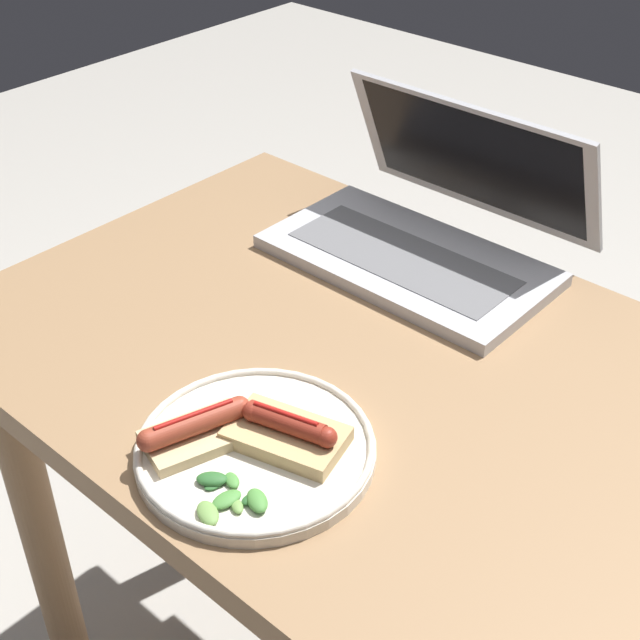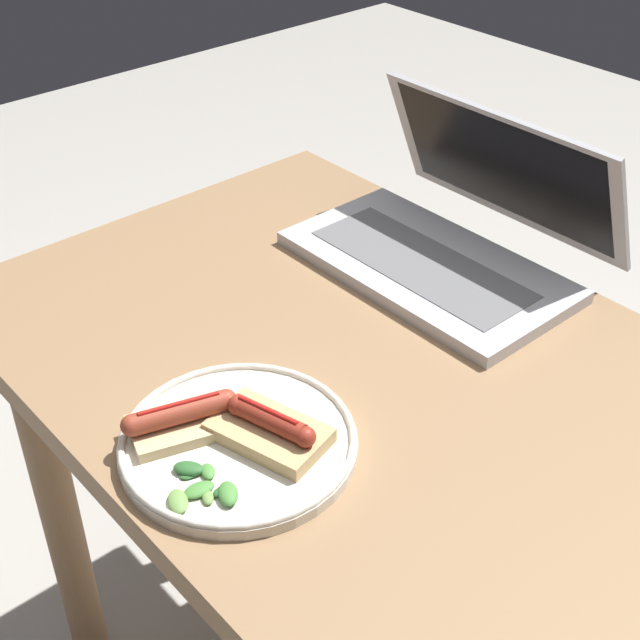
{
  "view_description": "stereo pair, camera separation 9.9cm",
  "coord_description": "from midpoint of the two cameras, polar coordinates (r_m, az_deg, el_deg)",
  "views": [
    {
      "loc": [
        0.47,
        -0.64,
        1.41
      ],
      "look_at": [
        -0.07,
        -0.04,
        0.84
      ],
      "focal_mm": 50.0,
      "sensor_mm": 36.0,
      "label": 1
    },
    {
      "loc": [
        0.54,
        -0.57,
        1.41
      ],
      "look_at": [
        -0.07,
        -0.04,
        0.84
      ],
      "focal_mm": 50.0,
      "sensor_mm": 36.0,
      "label": 2
    }
  ],
  "objects": [
    {
      "name": "laptop",
      "position": [
        1.21,
        10.63,
        5.15
      ],
      "size": [
        0.38,
        0.29,
        0.2
      ],
      "color": "#B7B7BC",
      "rests_on": "desk"
    },
    {
      "name": "desk",
      "position": [
        1.1,
        6.64,
        -9.29
      ],
      "size": [
        1.05,
        0.65,
        0.78
      ],
      "color": "#93704C",
      "rests_on": "ground_plane"
    },
    {
      "name": "plate",
      "position": [
        0.91,
        -2.14,
        -7.93
      ],
      "size": [
        0.24,
        0.24,
        0.02
      ],
      "color": "silver",
      "rests_on": "desk"
    },
    {
      "name": "salad_pile",
      "position": [
        0.86,
        -4.24,
        -10.76
      ],
      "size": [
        0.09,
        0.07,
        0.01
      ],
      "color": "#4C8E3D",
      "rests_on": "plate"
    },
    {
      "name": "sausage_toast_middle",
      "position": [
        0.91,
        -5.85,
        -6.46
      ],
      "size": [
        0.09,
        0.12,
        0.04
      ],
      "rotation": [
        0.0,
        0.0,
        4.4
      ],
      "color": "#D6B784",
      "rests_on": "plate"
    },
    {
      "name": "sausage_toast_left",
      "position": [
        0.9,
        0.04,
        -7.23
      ],
      "size": [
        0.13,
        0.1,
        0.04
      ],
      "rotation": [
        0.0,
        0.0,
        0.26
      ],
      "color": "tan",
      "rests_on": "plate"
    }
  ]
}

